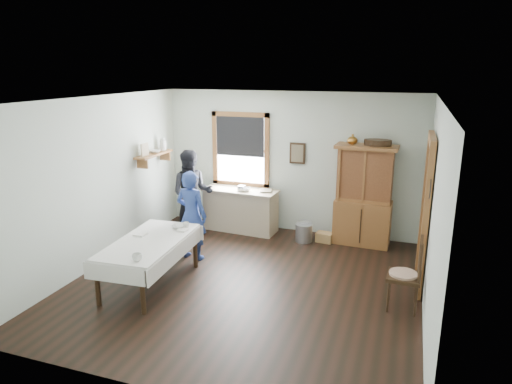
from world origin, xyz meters
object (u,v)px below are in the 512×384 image
at_px(work_counter, 241,210).
at_px(figure_dark, 192,196).
at_px(pail, 304,233).
at_px(china_hutch, 364,196).
at_px(woman_blue, 192,218).
at_px(wicker_basket, 325,237).
at_px(spindle_chair, 404,273).
at_px(dining_table, 150,263).

xyz_separation_m(work_counter, figure_dark, (-0.78, -0.52, 0.35)).
bearing_deg(pail, china_hutch, 13.46).
bearing_deg(figure_dark, pail, -12.44).
bearing_deg(pail, figure_dark, -171.08).
bearing_deg(work_counter, woman_blue, -96.35).
height_order(work_counter, wicker_basket, work_counter).
bearing_deg(spindle_chair, figure_dark, 159.78).
relative_size(work_counter, dining_table, 0.83).
xyz_separation_m(pail, wicker_basket, (0.37, 0.10, -0.08)).
distance_m(pail, woman_blue, 2.16).
relative_size(china_hutch, pail, 5.40).
bearing_deg(work_counter, china_hutch, 5.39).
bearing_deg(wicker_basket, china_hutch, 12.37).
bearing_deg(pail, woman_blue, -139.98).
bearing_deg(work_counter, wicker_basket, 1.08).
height_order(china_hutch, figure_dark, china_hutch).
xyz_separation_m(pail, figure_dark, (-2.10, -0.33, 0.59)).
height_order(spindle_chair, pail, spindle_chair).
height_order(work_counter, woman_blue, woman_blue).
bearing_deg(figure_dark, work_counter, 12.40).
height_order(china_hutch, woman_blue, china_hutch).
height_order(work_counter, spindle_chair, spindle_chair).
bearing_deg(pail, wicker_basket, 15.34).
bearing_deg(spindle_chair, pail, 135.01).
height_order(work_counter, pail, work_counter).
height_order(dining_table, figure_dark, figure_dark).
relative_size(dining_table, figure_dark, 1.15).
bearing_deg(wicker_basket, spindle_chair, -55.23).
height_order(pail, wicker_basket, pail).
bearing_deg(figure_dark, china_hutch, -10.95).
distance_m(wicker_basket, woman_blue, 2.52).
relative_size(work_counter, spindle_chair, 1.44).
relative_size(china_hutch, woman_blue, 1.30).
relative_size(wicker_basket, woman_blue, 0.21).
bearing_deg(wicker_basket, work_counter, 176.94).
height_order(spindle_chair, wicker_basket, spindle_chair).
height_order(china_hutch, spindle_chair, china_hutch).
distance_m(work_counter, dining_table, 2.67).
relative_size(pail, wicker_basket, 1.12).
distance_m(woman_blue, figure_dark, 1.13).
xyz_separation_m(china_hutch, dining_table, (-2.76, -2.68, -0.56)).
bearing_deg(work_counter, spindle_chair, -30.39).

